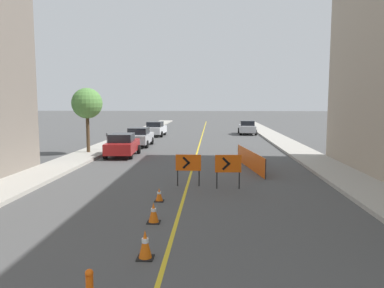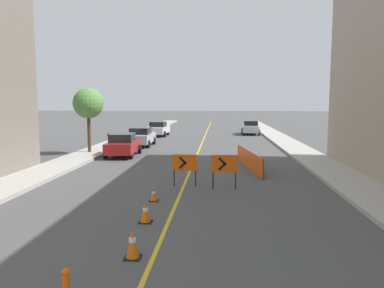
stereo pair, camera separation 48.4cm
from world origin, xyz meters
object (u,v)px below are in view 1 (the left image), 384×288
at_px(parked_car_curb_mid, 139,137).
at_px(parking_meter_near_curb, 107,138).
at_px(traffic_cone_third, 145,244).
at_px(traffic_cone_fifth, 159,195).
at_px(traffic_cone_fourth, 154,213).
at_px(arrow_barricade_secondary, 228,165).
at_px(parked_car_curb_near, 122,145).
at_px(street_tree_left_near, 87,104).
at_px(arrow_barricade_primary, 188,164).
at_px(parked_car_curb_far, 155,129).
at_px(parked_car_opposite_side, 247,127).

bearing_deg(parked_car_curb_mid, parking_meter_near_curb, -115.69).
bearing_deg(traffic_cone_third, traffic_cone_fifth, 94.37).
height_order(traffic_cone_fourth, arrow_barricade_secondary, arrow_barricade_secondary).
distance_m(parked_car_curb_near, street_tree_left_near, 3.97).
distance_m(traffic_cone_fifth, street_tree_left_near, 14.50).
bearing_deg(street_tree_left_near, parked_car_curb_near, -16.68).
xyz_separation_m(traffic_cone_fourth, street_tree_left_near, (-7.04, 14.85, 3.30)).
distance_m(traffic_cone_fourth, arrow_barricade_primary, 5.26).
distance_m(parked_car_curb_mid, parked_car_curb_far, 9.28).
bearing_deg(traffic_cone_fifth, parking_meter_near_curb, 113.16).
relative_size(traffic_cone_fifth, parked_car_curb_far, 0.12).
relative_size(parked_car_opposite_side, parking_meter_near_curb, 3.43).
xyz_separation_m(traffic_cone_fifth, parked_car_curb_near, (-4.18, 11.53, 0.55)).
height_order(traffic_cone_fifth, arrow_barricade_primary, arrow_barricade_primary).
xyz_separation_m(traffic_cone_fifth, arrow_barricade_primary, (0.94, 2.64, 0.76)).
bearing_deg(parking_meter_near_curb, traffic_cone_fifth, -66.84).
height_order(traffic_cone_fifth, parked_car_opposite_side, parked_car_opposite_side).
relative_size(parked_car_curb_near, parked_car_curb_mid, 1.02).
bearing_deg(parked_car_curb_mid, parked_car_opposite_side, 49.96).
relative_size(arrow_barricade_primary, parked_car_curb_mid, 0.33).
distance_m(parked_car_curb_near, parked_car_opposite_side, 20.69).
distance_m(traffic_cone_third, street_tree_left_near, 19.26).
bearing_deg(parking_meter_near_curb, parked_car_curb_near, -52.99).
distance_m(parked_car_opposite_side, street_tree_left_near, 21.67).
height_order(arrow_barricade_secondary, parked_car_curb_near, parked_car_curb_near).
relative_size(arrow_barricade_secondary, street_tree_left_near, 0.33).
xyz_separation_m(traffic_cone_third, parked_car_curb_mid, (-4.56, 22.63, 0.45)).
height_order(parked_car_opposite_side, street_tree_left_near, street_tree_left_near).
distance_m(arrow_barricade_secondary, parked_car_opposite_side, 27.51).
bearing_deg(parking_meter_near_curb, street_tree_left_near, -122.39).
relative_size(traffic_cone_fourth, arrow_barricade_primary, 0.45).
bearing_deg(parked_car_opposite_side, traffic_cone_third, -96.42).
bearing_deg(arrow_barricade_primary, parked_car_curb_far, 103.16).
xyz_separation_m(arrow_barricade_primary, parked_car_curb_far, (-5.14, 24.07, -0.21)).
distance_m(arrow_barricade_primary, parked_car_opposite_side, 27.36).
relative_size(traffic_cone_fifth, street_tree_left_near, 0.11).
height_order(parked_car_curb_near, street_tree_left_near, street_tree_left_near).
height_order(traffic_cone_fifth, parking_meter_near_curb, parking_meter_near_curb).
distance_m(traffic_cone_third, parked_car_curb_far, 32.25).
bearing_deg(traffic_cone_fifth, arrow_barricade_primary, 70.31).
relative_size(arrow_barricade_primary, parked_car_opposite_side, 0.33).
height_order(arrow_barricade_primary, parked_car_curb_near, parked_car_curb_near).
distance_m(arrow_barricade_secondary, parking_meter_near_curb, 14.46).
relative_size(traffic_cone_third, street_tree_left_near, 0.16).
distance_m(arrow_barricade_secondary, parked_car_curb_mid, 16.69).
relative_size(parked_car_curb_mid, parking_meter_near_curb, 3.37).
bearing_deg(arrow_barricade_secondary, traffic_cone_fifth, -145.01).
height_order(traffic_cone_fifth, parked_car_curb_near, parked_car_curb_near).
xyz_separation_m(arrow_barricade_primary, parked_car_curb_mid, (-5.11, 14.79, -0.21)).
bearing_deg(traffic_cone_fourth, parked_car_curb_mid, 102.29).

